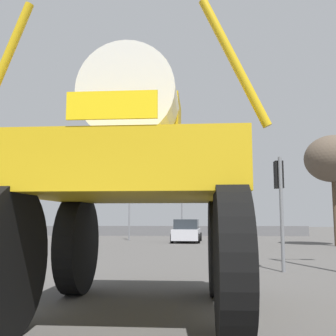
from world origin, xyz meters
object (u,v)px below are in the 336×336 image
(oversize_sprayer, at_px, (135,184))
(traffic_signal_far_right, at_px, (182,201))
(sedan_ahead, at_px, (187,231))
(traffic_signal_near_right, at_px, (279,188))
(bare_tree_right, at_px, (333,159))
(traffic_signal_far_left, at_px, (130,201))

(oversize_sprayer, xyz_separation_m, traffic_signal_far_right, (0.64, 22.74, 0.70))
(sedan_ahead, xyz_separation_m, traffic_signal_near_right, (2.77, -15.03, 1.78))
(oversize_sprayer, height_order, traffic_signal_far_right, oversize_sprayer)
(traffic_signal_far_right, height_order, bare_tree_right, bare_tree_right)
(traffic_signal_far_left, distance_m, bare_tree_right, 14.22)
(traffic_signal_near_right, height_order, bare_tree_right, bare_tree_right)
(sedan_ahead, xyz_separation_m, traffic_signal_far_left, (-4.18, 2.17, 2.12))
(oversize_sprayer, relative_size, sedan_ahead, 1.27)
(traffic_signal_far_right, bearing_deg, bare_tree_right, -33.63)
(traffic_signal_far_left, distance_m, traffic_signal_far_right, 3.86)
(sedan_ahead, height_order, traffic_signal_near_right, traffic_signal_near_right)
(oversize_sprayer, height_order, bare_tree_right, bare_tree_right)
(sedan_ahead, xyz_separation_m, traffic_signal_far_right, (-0.32, 2.17, 2.13))
(traffic_signal_far_left, bearing_deg, traffic_signal_far_right, -0.01)
(oversize_sprayer, xyz_separation_m, sedan_ahead, (0.96, 20.57, -1.43))
(sedan_ahead, distance_m, traffic_signal_far_left, 5.17)
(oversize_sprayer, xyz_separation_m, bare_tree_right, (9.52, 16.83, 2.88))
(traffic_signal_near_right, bearing_deg, traffic_signal_far_left, 112.01)
(traffic_signal_near_right, distance_m, traffic_signal_far_left, 18.56)
(oversize_sprayer, relative_size, traffic_signal_near_right, 1.57)
(traffic_signal_far_left, xyz_separation_m, traffic_signal_far_right, (3.86, -0.00, 0.02))
(bare_tree_right, bearing_deg, traffic_signal_near_right, -117.14)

